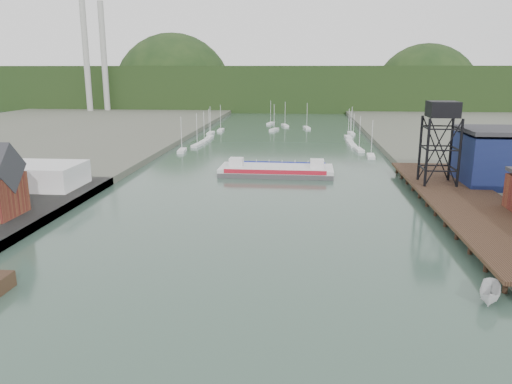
# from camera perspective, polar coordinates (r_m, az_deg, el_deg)

# --- Properties ---
(ground) EXTENTS (600.00, 600.00, 0.00)m
(ground) POSITION_cam_1_polar(r_m,az_deg,el_deg) (48.50, -5.44, -15.99)
(ground) COLOR #2D473D
(ground) RESTS_ON ground
(east_pier) EXTENTS (14.00, 70.00, 2.45)m
(east_pier) POSITION_cam_1_polar(r_m,az_deg,el_deg) (93.59, 23.02, -0.99)
(east_pier) COLOR black
(east_pier) RESTS_ON ground
(white_shed) EXTENTS (18.00, 12.00, 4.50)m
(white_shed) POSITION_cam_1_polar(r_m,az_deg,el_deg) (107.12, -24.02, 1.75)
(white_shed) COLOR silver
(white_shed) RESTS_ON west_quay
(lift_tower) EXTENTS (6.50, 6.50, 16.00)m
(lift_tower) POSITION_cam_1_polar(r_m,az_deg,el_deg) (103.15, 20.54, 8.30)
(lift_tower) COLOR black
(lift_tower) RESTS_ON east_pier
(marina_sailboats) EXTENTS (57.71, 92.65, 0.90)m
(marina_sailboats) POSITION_cam_1_polar(r_m,az_deg,el_deg) (181.48, 2.71, 6.32)
(marina_sailboats) COLOR silver
(marina_sailboats) RESTS_ON ground
(smokestacks) EXTENTS (11.20, 8.20, 60.00)m
(smokestacks) POSITION_cam_1_polar(r_m,az_deg,el_deg) (296.73, -17.90, 14.35)
(smokestacks) COLOR #A8A9A3
(smokestacks) RESTS_ON ground
(distant_hills) EXTENTS (500.00, 120.00, 80.00)m
(distant_hills) POSITION_cam_1_polar(r_m,az_deg,el_deg) (343.12, 3.34, 11.54)
(distant_hills) COLOR black
(distant_hills) RESTS_ON ground
(chain_ferry) EXTENTS (26.44, 11.12, 3.78)m
(chain_ferry) POSITION_cam_1_polar(r_m,az_deg,el_deg) (117.14, 2.33, 2.52)
(chain_ferry) COLOR #444446
(chain_ferry) RESTS_ON ground
(motorboat) EXTENTS (4.00, 5.79, 2.09)m
(motorboat) POSITION_cam_1_polar(r_m,az_deg,el_deg) (59.11, 25.20, -10.48)
(motorboat) COLOR silver
(motorboat) RESTS_ON ground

